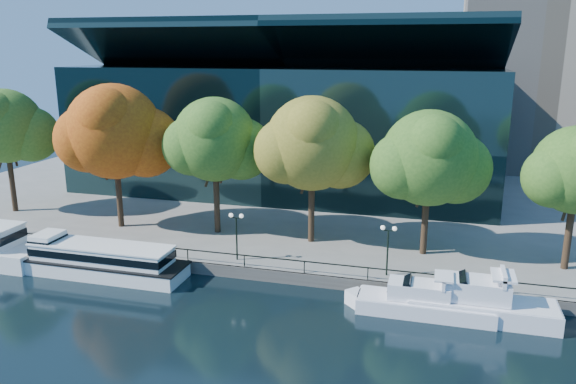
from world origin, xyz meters
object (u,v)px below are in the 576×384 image
(tree_4, at_px, (431,160))
(lamp_1, at_px, (236,226))
(cruiser_near, at_px, (419,301))
(tree_0, at_px, (6,128))
(lamp_2, at_px, (388,239))
(cruiser_far, at_px, (475,302))
(tour_boat, at_px, (92,258))
(tree_3, at_px, (314,146))
(tree_2, at_px, (216,141))
(tree_1, at_px, (116,134))

(tree_4, height_order, lamp_1, tree_4)
(cruiser_near, relative_size, tree_0, 0.80)
(lamp_2, bearing_deg, cruiser_far, -29.18)
(tour_boat, height_order, tree_4, tree_4)
(tree_3, bearing_deg, lamp_2, -39.87)
(cruiser_far, bearing_deg, cruiser_near, -174.42)
(tree_2, xyz_separation_m, lamp_2, (16.58, -6.29, -5.83))
(cruiser_near, xyz_separation_m, cruiser_far, (3.74, 0.37, 0.21))
(tree_1, xyz_separation_m, tree_3, (19.19, 0.65, -0.38))
(tree_2, distance_m, tree_4, 19.33)
(tree_4, bearing_deg, tour_boat, -160.58)
(tree_1, height_order, lamp_2, tree_1)
(tour_boat, xyz_separation_m, cruiser_near, (26.39, -0.20, -0.41))
(tree_0, bearing_deg, tree_4, -2.15)
(lamp_1, height_order, lamp_2, same)
(tree_3, bearing_deg, tree_2, 178.78)
(lamp_1, bearing_deg, tree_1, 158.87)
(tree_0, xyz_separation_m, tree_1, (14.06, -1.76, 0.18))
(tree_4, relative_size, lamp_2, 3.07)
(cruiser_far, bearing_deg, tree_3, 144.79)
(cruiser_far, distance_m, tree_3, 18.91)
(cruiser_far, height_order, tree_4, tree_4)
(lamp_2, bearing_deg, tree_2, 159.22)
(cruiser_near, distance_m, lamp_1, 15.88)
(lamp_1, xyz_separation_m, lamp_2, (12.40, 0.00, 0.00))
(tour_boat, relative_size, lamp_1, 4.15)
(tree_3, distance_m, tree_4, 10.06)
(tree_1, distance_m, lamp_2, 27.76)
(cruiser_far, xyz_separation_m, tree_4, (-3.69, 9.16, 8.04))
(tour_boat, xyz_separation_m, tree_2, (7.13, 10.03, 8.46))
(cruiser_near, height_order, tree_3, tree_3)
(cruiser_far, relative_size, tree_3, 0.84)
(tour_boat, height_order, tree_3, tree_3)
(tree_2, bearing_deg, tour_boat, -125.40)
(tree_4, xyz_separation_m, lamp_1, (-15.12, -5.58, -5.22))
(tour_boat, xyz_separation_m, tree_4, (26.43, 9.32, 7.85))
(tree_0, relative_size, lamp_1, 3.26)
(tree_3, bearing_deg, tree_0, 178.09)
(lamp_1, distance_m, lamp_2, 12.40)
(tree_0, bearing_deg, tour_boat, -33.03)
(tree_2, distance_m, tree_3, 9.29)
(tour_boat, relative_size, tree_4, 1.35)
(tree_3, xyz_separation_m, lamp_1, (-5.10, -6.09, -5.90))
(tree_2, height_order, lamp_1, tree_2)
(tree_1, bearing_deg, tree_0, 172.88)
(cruiser_far, relative_size, tree_2, 0.87)
(tree_4, distance_m, lamp_1, 16.94)
(tour_boat, height_order, lamp_2, lamp_2)
(tree_3, height_order, lamp_2, tree_3)
(tree_2, bearing_deg, tree_4, -2.12)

